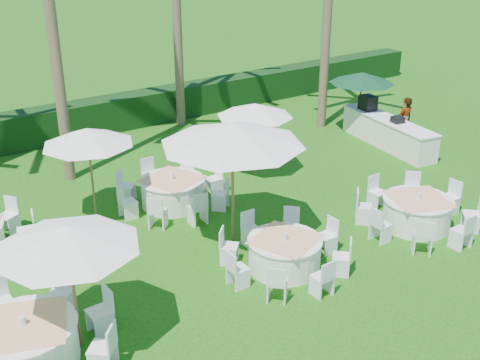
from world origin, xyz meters
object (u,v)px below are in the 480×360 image
object	(u,v)px
banquet_table_a	(26,342)
umbrella_b	(232,134)
banquet_table_b	(284,253)
banquet_table_e	(173,191)
umbrella_green	(362,78)
umbrella_c	(88,136)
staff_person	(404,121)
banquet_table_c	(417,212)
buffet_table	(387,131)
umbrella_a	(67,237)
umbrella_d	(255,110)

from	to	relation	value
banquet_table_a	umbrella_b	size ratio (longest dim) A/B	0.95
banquet_table_b	banquet_table_e	xyz separation A→B (m)	(-0.46, 4.25, 0.02)
banquet_table_a	umbrella_green	size ratio (longest dim) A/B	1.38
banquet_table_a	banquet_table_b	distance (m)	5.64
umbrella_c	staff_person	distance (m)	10.91
banquet_table_c	buffet_table	world-z (taller)	buffet_table
umbrella_a	buffet_table	world-z (taller)	umbrella_a
banquet_table_a	umbrella_green	world-z (taller)	umbrella_green
umbrella_a	buffet_table	distance (m)	13.28
banquet_table_e	umbrella_c	world-z (taller)	umbrella_c
banquet_table_e	umbrella_b	xyz separation A→B (m)	(0.26, -2.52, 2.31)
banquet_table_b	buffet_table	bearing A→B (deg)	27.87
umbrella_b	umbrella_c	size ratio (longest dim) A/B	1.37
umbrella_b	buffet_table	xyz separation A→B (m)	(8.01, 2.40, -2.20)
umbrella_b	umbrella_green	xyz separation A→B (m)	(8.18, 3.92, -0.69)
banquet_table_b	buffet_table	xyz separation A→B (m)	(7.81, 4.13, 0.13)
banquet_table_e	umbrella_d	size ratio (longest dim) A/B	1.35
banquet_table_a	banquet_table_e	xyz separation A→B (m)	(5.18, 4.09, -0.02)
umbrella_d	umbrella_green	size ratio (longest dim) A/B	0.98
umbrella_a	staff_person	world-z (taller)	umbrella_a
banquet_table_b	banquet_table_e	distance (m)	4.27
umbrella_green	banquet_table_b	bearing A→B (deg)	-144.67
banquet_table_a	staff_person	xyz separation A→B (m)	(13.94, 3.70, 0.42)
banquet_table_e	staff_person	world-z (taller)	staff_person
banquet_table_e	umbrella_green	world-z (taller)	umbrella_green
umbrella_green	buffet_table	world-z (taller)	umbrella_green
banquet_table_b	staff_person	xyz separation A→B (m)	(8.31, 3.86, 0.45)
umbrella_a	staff_person	xyz separation A→B (m)	(13.02, 3.78, -1.42)
banquet_table_a	umbrella_b	xyz separation A→B (m)	(5.44, 1.58, 2.29)
umbrella_d	buffet_table	xyz separation A→B (m)	(5.21, -0.55, -1.53)
umbrella_b	umbrella_d	world-z (taller)	umbrella_b
umbrella_a	umbrella_c	bearing A→B (deg)	64.42
umbrella_a	staff_person	distance (m)	13.64
banquet_table_a	banquet_table_c	size ratio (longest dim) A/B	1.05
umbrella_b	staff_person	bearing A→B (deg)	14.03
umbrella_b	umbrella_green	world-z (taller)	umbrella_b
banquet_table_a	umbrella_d	bearing A→B (deg)	28.81
umbrella_a	umbrella_c	world-z (taller)	umbrella_a
umbrella_d	umbrella_a	bearing A→B (deg)	-147.79
banquet_table_e	umbrella_b	world-z (taller)	umbrella_b
umbrella_c	umbrella_green	world-z (taller)	umbrella_c
banquet_table_a	banquet_table_b	world-z (taller)	banquet_table_a
umbrella_b	umbrella_green	distance (m)	9.10
umbrella_c	buffet_table	distance (m)	10.45
banquet_table_b	umbrella_d	size ratio (longest dim) A/B	1.28
banquet_table_b	umbrella_b	world-z (taller)	umbrella_b
banquet_table_c	umbrella_a	size ratio (longest dim) A/B	1.20
banquet_table_e	umbrella_green	bearing A→B (deg)	9.48
umbrella_c	umbrella_d	bearing A→B (deg)	-0.81
banquet_table_c	umbrella_green	xyz separation A→B (m)	(3.99, 6.02, 1.62)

